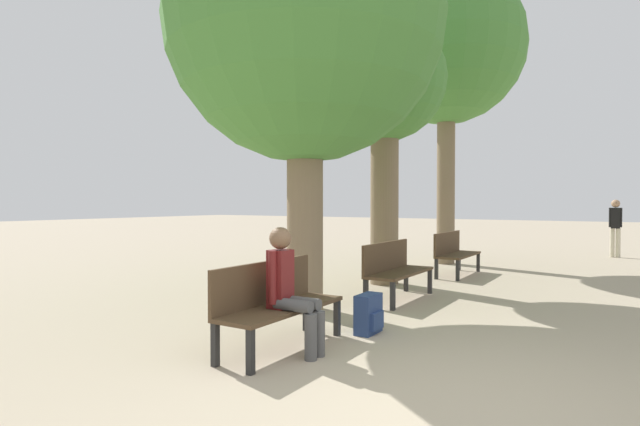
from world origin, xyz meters
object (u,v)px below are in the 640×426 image
at_px(tree_row_2, 447,49).
at_px(pedestrian_mid, 615,224).
at_px(bench_row_0, 275,299).
at_px(backpack, 369,314).
at_px(person_seated, 290,286).
at_px(bench_row_2, 454,251).
at_px(tree_row_1, 385,88).
at_px(tree_row_0, 305,25).
at_px(bench_row_1, 394,267).

bearing_deg(tree_row_2, pedestrian_mid, 47.41).
height_order(bench_row_0, backpack, bench_row_0).
xyz_separation_m(bench_row_0, person_seated, (0.23, -0.07, 0.16)).
xyz_separation_m(bench_row_2, tree_row_1, (-0.74, -1.74, 3.04)).
relative_size(tree_row_0, person_seated, 4.71).
bearing_deg(bench_row_2, tree_row_0, -99.68).
bearing_deg(bench_row_1, backpack, -74.24).
bearing_deg(tree_row_1, tree_row_2, 90.00).
height_order(bench_row_0, pedestrian_mid, pedestrian_mid).
height_order(bench_row_0, tree_row_1, tree_row_1).
xyz_separation_m(bench_row_0, tree_row_1, (-0.74, 4.24, 3.04)).
distance_m(bench_row_2, backpack, 5.02).
relative_size(tree_row_0, backpack, 13.15).
xyz_separation_m(tree_row_0, person_seated, (0.97, -1.72, -3.23)).
bearing_deg(bench_row_0, bench_row_2, 90.00).
height_order(person_seated, backpack, person_seated).
distance_m(bench_row_0, tree_row_2, 9.07).
bearing_deg(tree_row_0, bench_row_0, -65.98).
bearing_deg(person_seated, backpack, 73.08).
relative_size(bench_row_2, tree_row_0, 0.27).
bearing_deg(person_seated, pedestrian_mid, 77.98).
xyz_separation_m(tree_row_1, backpack, (1.30, -3.24, -3.32)).
height_order(bench_row_0, bench_row_2, same).
height_order(person_seated, pedestrian_mid, pedestrian_mid).
height_order(bench_row_2, person_seated, person_seated).
xyz_separation_m(tree_row_1, tree_row_2, (0.00, 3.50, 1.61)).
xyz_separation_m(backpack, pedestrian_mid, (2.13, 10.47, 0.67)).
distance_m(tree_row_2, person_seated, 9.07).
relative_size(tree_row_2, backpack, 15.92).
bearing_deg(person_seated, tree_row_1, 102.71).
bearing_deg(tree_row_0, person_seated, -60.58).
bearing_deg(pedestrian_mid, tree_row_2, -132.59).
bearing_deg(tree_row_2, bench_row_0, -84.55).
relative_size(tree_row_2, person_seated, 5.70).
distance_m(person_seated, backpack, 1.21).
distance_m(tree_row_1, person_seated, 5.27).
bearing_deg(bench_row_0, bench_row_1, 90.00).
xyz_separation_m(tree_row_0, backpack, (1.30, -0.65, -3.67)).
bearing_deg(pedestrian_mid, tree_row_0, -109.25).
height_order(tree_row_1, tree_row_2, tree_row_2).
bearing_deg(pedestrian_mid, bench_row_2, -116.10).
xyz_separation_m(tree_row_2, backpack, (1.30, -6.74, -4.93)).
distance_m(tree_row_0, pedestrian_mid, 10.83).
relative_size(bench_row_0, bench_row_2, 1.00).
relative_size(backpack, pedestrian_mid, 0.29).
relative_size(tree_row_1, backpack, 10.83).
distance_m(tree_row_0, tree_row_1, 2.61).
xyz_separation_m(bench_row_1, backpack, (0.56, -1.99, -0.28)).
distance_m(bench_row_1, tree_row_1, 3.37).
bearing_deg(person_seated, tree_row_0, 119.42).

